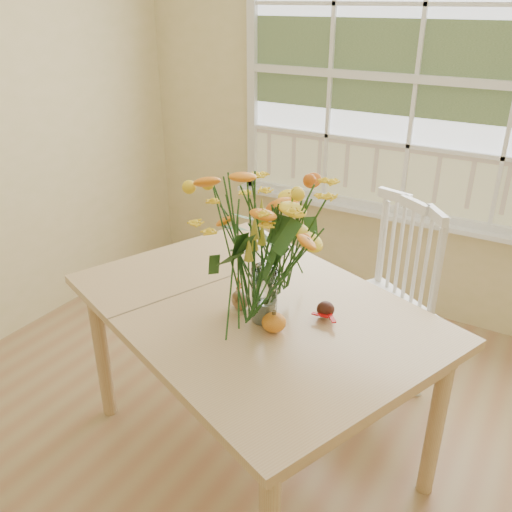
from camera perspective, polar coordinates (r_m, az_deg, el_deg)
The scene contains 8 objects.
wall_back at distance 3.55m, azimuth 16.31°, elevation 14.31°, with size 4.00×0.02×2.70m, color beige.
window at distance 3.48m, azimuth 16.50°, elevation 17.14°, with size 2.42×0.12×1.74m.
dining_table at distance 2.36m, azimuth -0.25°, elevation -7.04°, with size 1.80×1.55×0.81m.
windsor_chair at distance 2.94m, azimuth 13.66°, elevation -3.65°, with size 0.66×0.66×1.05m.
flower_vase at distance 2.04m, azimuth 0.94°, elevation 1.58°, with size 0.49×0.49×0.58m.
pumpkin at distance 2.11m, azimuth 1.90°, elevation -7.08°, with size 0.10×0.10×0.07m, color orange.
turkey_figurine at distance 2.24m, azimuth -1.71°, elevation -4.66°, with size 0.12×0.11×0.12m.
dark_gourd at distance 2.22m, azimuth 7.32°, elevation -5.66°, with size 0.13×0.11×0.07m.
Camera 1 is at (0.90, -1.12, 1.99)m, focal length 38.00 mm.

